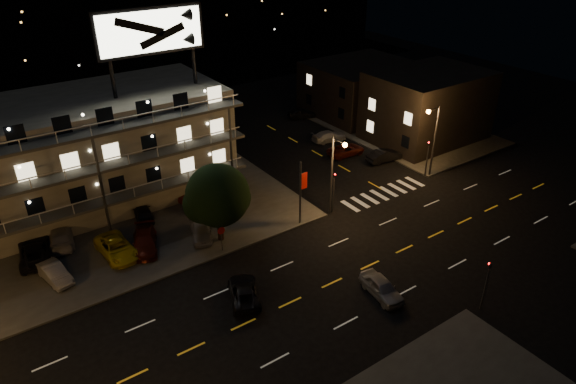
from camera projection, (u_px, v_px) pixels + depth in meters
ground at (312, 293)px, 38.97m from camera, size 140.00×140.00×0.00m
curb_nw at (54, 231)px, 46.30m from camera, size 44.00×24.00×0.15m
curb_ne at (400, 128)px, 68.36m from camera, size 16.00×24.00×0.15m
motel at (77, 153)px, 48.59m from camera, size 28.00×13.80×18.10m
side_bldg_front at (427, 106)px, 63.47m from camera, size 14.06×10.00×8.50m
side_bldg_back at (361, 88)px, 72.46m from camera, size 14.06×12.00×7.00m
hill_backdrop at (16, 13)px, 79.90m from camera, size 120.00×25.00×24.00m
streetlight_nc at (334, 168)px, 46.55m from camera, size 0.44×1.92×8.00m
streetlight_ne at (433, 134)px, 53.65m from camera, size 1.92×0.44×8.00m
signal_nw at (334, 187)px, 48.36m from camera, size 0.20×0.27×4.60m
signal_sw at (487, 281)px, 36.14m from camera, size 0.20×0.27×4.60m
signal_ne at (428, 155)px, 54.88m from camera, size 0.27×0.20×4.60m
banner_north at (301, 191)px, 45.91m from camera, size 0.83×0.16×6.40m
stop_sign at (221, 235)px, 42.81m from camera, size 0.91×0.11×2.61m
tree at (217, 197)px, 43.03m from camera, size 5.66×5.45×7.13m
lot_car_1 at (54, 273)px, 39.81m from camera, size 2.24×4.23×1.32m
lot_car_2 at (117, 248)px, 42.65m from camera, size 2.67×5.23×1.41m
lot_car_3 at (145, 241)px, 43.50m from camera, size 3.53×5.16×1.39m
lot_car_4 at (201, 230)px, 45.06m from camera, size 3.08×4.53×1.43m
lot_car_6 at (35, 251)px, 42.16m from camera, size 3.26×5.63×1.47m
lot_car_7 at (61, 236)px, 44.18m from camera, size 2.93×5.25×1.44m
lot_car_8 at (143, 212)px, 47.73m from camera, size 2.30×4.23×1.36m
lot_car_9 at (199, 201)px, 49.49m from camera, size 2.88×4.55×1.41m
side_car_0 at (384, 156)px, 59.09m from camera, size 4.44×1.97×1.42m
side_car_1 at (346, 150)px, 60.67m from camera, size 4.75×2.41×1.29m
side_car_2 at (329, 136)px, 64.37m from camera, size 4.69×2.35×1.31m
side_car_3 at (302, 113)px, 71.53m from camera, size 4.43×3.08×1.40m
road_car_east at (382, 287)px, 38.41m from camera, size 2.22×4.31×1.40m
road_car_west at (244, 291)px, 38.13m from camera, size 3.63×4.95×1.25m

